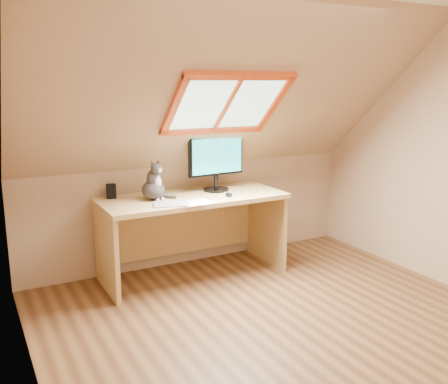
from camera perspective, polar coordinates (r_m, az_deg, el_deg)
ground at (r=3.84m, az=7.97°, el=-15.67°), size 3.50×3.50×0.00m
room_shell at (r=3.33m, az=9.66°, el=5.91°), size 3.52×3.52×2.41m
desk at (r=4.73m, az=-3.98°, el=-2.97°), size 1.70×0.74×0.78m
monitor at (r=4.74m, az=-0.91°, el=3.75°), size 0.58×0.24×0.53m
cat at (r=4.46m, az=-8.04°, el=0.77°), size 0.26×0.29×0.36m
desk_speaker at (r=4.60m, az=-12.78°, el=0.09°), size 0.10×0.10×0.13m
graphics_tablet at (r=4.28m, az=-6.10°, el=-1.38°), size 0.34×0.28×0.01m
mouse at (r=4.55m, az=0.56°, el=-0.32°), size 0.10×0.13×0.04m
papers at (r=4.34m, az=-3.17°, el=-1.16°), size 0.33×0.27×0.00m
cables at (r=4.69m, az=1.62°, el=-0.10°), size 0.51×0.26×0.01m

